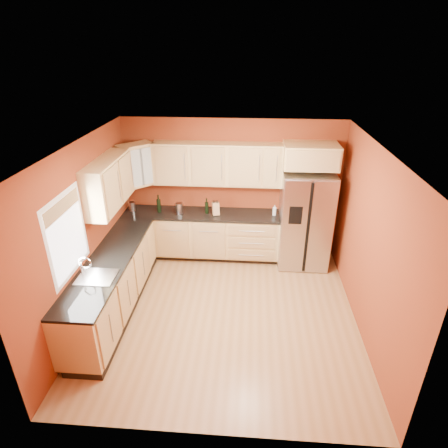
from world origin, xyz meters
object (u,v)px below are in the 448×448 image
(refrigerator, at_px, (305,219))
(soap_dispenser, at_px, (274,210))
(canister_left, at_px, (132,206))
(wine_bottle_a, at_px, (207,206))
(knife_block, at_px, (216,209))

(refrigerator, bearing_deg, soap_dispenser, 172.36)
(canister_left, xyz_separation_m, wine_bottle_a, (1.41, -0.00, 0.06))
(soap_dispenser, bearing_deg, wine_bottle_a, -179.78)
(wine_bottle_a, bearing_deg, knife_block, -15.23)
(refrigerator, relative_size, wine_bottle_a, 6.01)
(wine_bottle_a, relative_size, knife_block, 1.26)
(canister_left, bearing_deg, soap_dispenser, 0.04)
(refrigerator, relative_size, soap_dispenser, 9.09)
(wine_bottle_a, bearing_deg, soap_dispenser, 0.22)
(refrigerator, distance_m, wine_bottle_a, 1.80)
(knife_block, bearing_deg, wine_bottle_a, 147.96)
(refrigerator, height_order, knife_block, refrigerator)
(refrigerator, height_order, soap_dispenser, refrigerator)
(canister_left, bearing_deg, wine_bottle_a, -0.13)
(canister_left, distance_m, soap_dispenser, 2.65)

